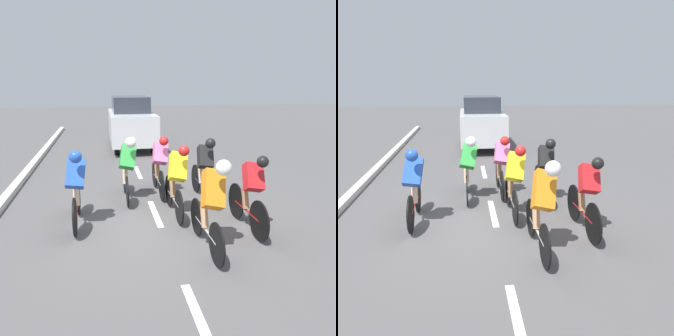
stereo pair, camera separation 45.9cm
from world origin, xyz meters
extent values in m
plane|color=#565454|center=(0.00, 0.00, 0.00)|extent=(60.00, 60.00, 0.00)
cube|color=white|center=(0.00, 3.04, 0.00)|extent=(0.12, 1.40, 0.01)
cube|color=white|center=(0.00, -0.16, 0.00)|extent=(0.12, 1.40, 0.01)
cube|color=white|center=(0.00, -3.36, 0.00)|extent=(0.12, 1.40, 0.01)
cylinder|color=black|center=(-0.37, -0.56, 0.33)|extent=(0.03, 0.67, 0.67)
cylinder|color=black|center=(-0.37, 0.43, 0.33)|extent=(0.03, 0.67, 0.67)
cylinder|color=#B7B7BC|center=(-0.37, -0.07, 0.33)|extent=(0.04, 0.99, 0.04)
cylinder|color=#B7B7BC|center=(-0.37, -0.24, 0.54)|extent=(0.04, 0.04, 0.42)
cylinder|color=white|center=(-0.37, -0.12, 0.43)|extent=(0.07, 0.07, 0.16)
cylinder|color=#9E704C|center=(-0.37, -0.14, 0.51)|extent=(0.12, 0.23, 0.36)
cube|color=yellow|center=(-0.43, 0.03, 1.02)|extent=(0.44, 0.48, 0.62)
sphere|color=red|center=(-0.49, 0.25, 1.38)|extent=(0.21, 0.21, 0.21)
cylinder|color=black|center=(-0.57, 0.90, 0.33)|extent=(0.03, 0.65, 0.65)
cylinder|color=black|center=(-0.57, 1.94, 0.33)|extent=(0.03, 0.65, 0.65)
cylinder|color=#B7B7BC|center=(-0.57, 1.42, 0.33)|extent=(0.04, 1.04, 0.04)
cylinder|color=#B7B7BC|center=(-0.57, 1.24, 0.54)|extent=(0.04, 0.04, 0.42)
cylinder|color=green|center=(-0.57, 1.37, 0.43)|extent=(0.07, 0.07, 0.16)
cylinder|color=tan|center=(-0.57, 1.34, 0.51)|extent=(0.12, 0.23, 0.36)
cube|color=orange|center=(-0.64, 1.52, 1.03)|extent=(0.45, 0.50, 0.66)
sphere|color=white|center=(-0.70, 1.74, 1.43)|extent=(0.24, 0.24, 0.24)
cylinder|color=black|center=(0.52, -1.63, 0.33)|extent=(0.03, 0.67, 0.67)
cylinder|color=black|center=(0.52, -0.66, 0.33)|extent=(0.03, 0.67, 0.67)
cylinder|color=navy|center=(0.52, -1.15, 0.33)|extent=(0.04, 0.97, 0.04)
cylinder|color=navy|center=(0.52, -1.32, 0.54)|extent=(0.04, 0.04, 0.42)
cylinder|color=green|center=(0.52, -1.20, 0.43)|extent=(0.07, 0.07, 0.16)
cylinder|color=beige|center=(0.52, -1.22, 0.51)|extent=(0.12, 0.23, 0.36)
cube|color=green|center=(0.46, -1.05, 1.01)|extent=(0.43, 0.47, 0.61)
sphere|color=white|center=(0.40, -0.83, 1.37)|extent=(0.23, 0.23, 0.23)
cylinder|color=black|center=(-0.27, -1.91, 0.34)|extent=(0.03, 0.69, 0.69)
cylinder|color=black|center=(-0.27, -0.90, 0.34)|extent=(0.03, 0.69, 0.69)
cylinder|color=#B7B7BC|center=(-0.27, -1.41, 0.34)|extent=(0.04, 1.01, 0.04)
cylinder|color=#B7B7BC|center=(-0.27, -1.59, 0.55)|extent=(0.04, 0.04, 0.42)
cylinder|color=white|center=(-0.27, -1.46, 0.44)|extent=(0.07, 0.07, 0.16)
cylinder|color=#9E704C|center=(-0.27, -1.48, 0.52)|extent=(0.12, 0.23, 0.36)
cube|color=pink|center=(-0.32, -1.31, 1.00)|extent=(0.41, 0.44, 0.56)
sphere|color=red|center=(-0.36, -1.09, 1.33)|extent=(0.21, 0.21, 0.21)
cylinder|color=black|center=(-1.53, 0.35, 0.35)|extent=(0.03, 0.70, 0.70)
cylinder|color=black|center=(-1.53, 1.34, 0.35)|extent=(0.03, 0.70, 0.70)
cylinder|color=red|center=(-1.53, 0.85, 0.35)|extent=(0.04, 0.99, 0.04)
cylinder|color=red|center=(-1.53, 0.67, 0.56)|extent=(0.04, 0.04, 0.42)
cylinder|color=#1999D8|center=(-1.53, 0.80, 0.45)|extent=(0.07, 0.07, 0.16)
cylinder|color=#9E704C|center=(-1.53, 0.77, 0.53)|extent=(0.12, 0.23, 0.36)
cube|color=red|center=(-1.57, 0.95, 1.01)|extent=(0.40, 0.44, 0.55)
sphere|color=black|center=(-1.61, 1.17, 1.33)|extent=(0.20, 0.20, 0.20)
cylinder|color=black|center=(1.52, -0.43, 0.34)|extent=(0.03, 0.69, 0.69)
cylinder|color=black|center=(1.52, 0.55, 0.34)|extent=(0.03, 0.69, 0.69)
cylinder|color=red|center=(1.52, 0.06, 0.34)|extent=(0.04, 0.99, 0.04)
cylinder|color=red|center=(1.52, -0.11, 0.55)|extent=(0.04, 0.04, 0.42)
cylinder|color=yellow|center=(1.52, 0.01, 0.44)|extent=(0.07, 0.07, 0.16)
cylinder|color=beige|center=(1.52, -0.01, 0.52)|extent=(0.12, 0.23, 0.36)
cube|color=blue|center=(1.49, 0.16, 1.02)|extent=(0.39, 0.46, 0.58)
sphere|color=blue|center=(1.45, 0.38, 1.38)|extent=(0.22, 0.22, 0.22)
cylinder|color=black|center=(-1.20, -1.34, 0.34)|extent=(0.03, 0.67, 0.67)
cylinder|color=black|center=(-1.20, -0.33, 0.34)|extent=(0.03, 0.67, 0.67)
cylinder|color=navy|center=(-1.20, -0.84, 0.34)|extent=(0.04, 1.00, 0.04)
cylinder|color=navy|center=(-1.20, -1.01, 0.55)|extent=(0.04, 0.04, 0.42)
cylinder|color=yellow|center=(-1.20, -0.89, 0.44)|extent=(0.07, 0.07, 0.16)
cylinder|color=beige|center=(-1.20, -0.91, 0.52)|extent=(0.12, 0.23, 0.36)
cube|color=black|center=(-1.23, -0.74, 1.00)|extent=(0.39, 0.45, 0.56)
sphere|color=black|center=(-1.26, -0.52, 1.35)|extent=(0.22, 0.22, 0.22)
cylinder|color=black|center=(-0.85, -6.02, 0.32)|extent=(0.14, 0.64, 0.64)
cylinder|color=black|center=(0.51, -6.02, 0.32)|extent=(0.14, 0.64, 0.64)
cylinder|color=black|center=(-0.85, -8.44, 0.32)|extent=(0.14, 0.64, 0.64)
cylinder|color=black|center=(0.51, -8.44, 0.32)|extent=(0.14, 0.64, 0.64)
cube|color=silver|center=(-0.17, -7.23, 0.88)|extent=(1.70, 3.91, 1.11)
cube|color=#2D333D|center=(-0.17, -7.43, 1.74)|extent=(1.39, 2.15, 0.61)
camera|label=1|loc=(0.97, 6.03, 2.63)|focal=35.00mm
camera|label=2|loc=(0.52, 6.11, 2.63)|focal=35.00mm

